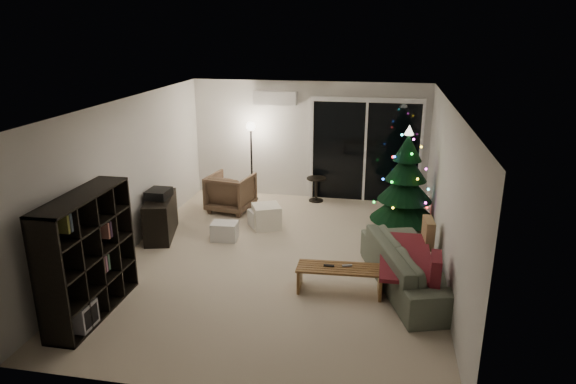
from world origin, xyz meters
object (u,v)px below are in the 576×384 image
(media_cabinet, at_px, (161,217))
(armchair, at_px, (231,192))
(bookshelf, at_px, (74,254))
(christmas_tree, at_px, (406,180))
(sofa, at_px, (412,266))
(coffee_table, at_px, (339,279))

(media_cabinet, height_order, armchair, armchair)
(bookshelf, bearing_deg, christmas_tree, 29.09)
(sofa, bearing_deg, coffee_table, 89.65)
(bookshelf, relative_size, media_cabinet, 1.42)
(media_cabinet, height_order, christmas_tree, christmas_tree)
(armchair, distance_m, sofa, 4.35)
(media_cabinet, xyz_separation_m, sofa, (4.30, -1.13, -0.03))
(christmas_tree, bearing_deg, bookshelf, -139.41)
(sofa, bearing_deg, media_cabinet, 57.46)
(sofa, xyz_separation_m, coffee_table, (-1.00, -0.31, -0.14))
(coffee_table, bearing_deg, media_cabinet, 153.39)
(sofa, distance_m, coffee_table, 1.06)
(armchair, distance_m, coffee_table, 3.84)
(armchair, relative_size, christmas_tree, 0.43)
(armchair, xyz_separation_m, coffee_table, (2.46, -2.95, -0.19))
(bookshelf, bearing_deg, sofa, 7.19)
(sofa, distance_m, christmas_tree, 2.27)
(sofa, relative_size, christmas_tree, 1.16)
(christmas_tree, bearing_deg, sofa, -88.35)
(bookshelf, xyz_separation_m, coffee_table, (3.30, 1.14, -0.62))
(bookshelf, height_order, armchair, bookshelf)
(bookshelf, distance_m, christmas_tree, 5.58)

